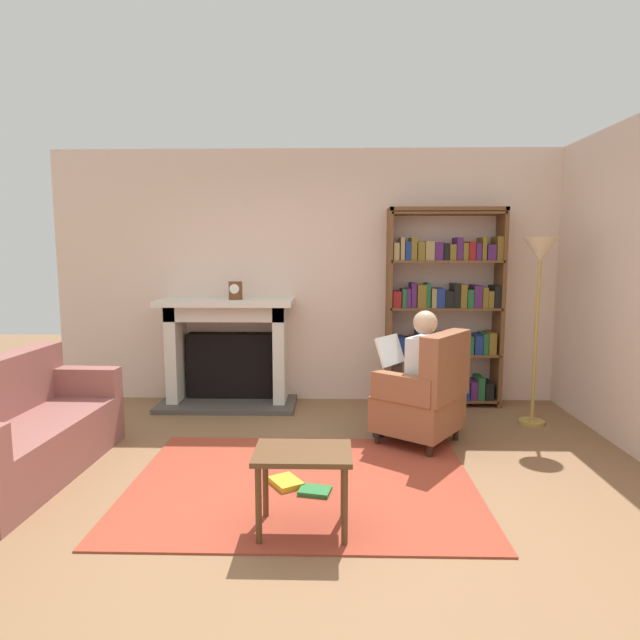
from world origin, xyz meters
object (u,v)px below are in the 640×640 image
Objects in this scene: mantel_clock at (235,291)px; armchair_reading at (425,395)px; fireplace at (229,349)px; bookshelf at (444,311)px; seated_reader at (413,370)px; sofa_floral at (19,434)px; side_table at (303,464)px; floor_lamp at (540,267)px.

armchair_reading is (1.78, -1.08, -0.80)m from mantel_clock.
bookshelf reaches higher than fireplace.
sofa_floral is at bearing -38.61° from seated_reader.
mantel_clock is at bearing 108.25° from side_table.
seated_reader is (1.69, -1.01, -0.60)m from mantel_clock.
armchair_reading is 0.55× the size of floor_lamp.
mantel_clock is at bearing 170.07° from floor_lamp.
bookshelf is at bearing 138.52° from floor_lamp.
armchair_reading is at bearing 56.88° from side_table.
side_table is (-1.34, -2.67, -0.60)m from bookshelf.
floor_lamp is at bearing 44.48° from side_table.
floor_lamp is (2.90, -0.51, 0.26)m from mantel_clock.
mantel_clock is at bearing -85.12° from armchair_reading.
armchair_reading is at bearing -31.97° from fireplace.
seated_reader is (-0.48, -1.14, -0.39)m from bookshelf.
fireplace is 2.11m from seated_reader.
seated_reader is at bearing -112.85° from bookshelf.
mantel_clock is 2.23m from armchair_reading.
bookshelf is 1.08m from floor_lamp.
side_table is (0.84, -2.53, -0.82)m from mantel_clock.
fireplace is at bearing 136.23° from mantel_clock.
fireplace is at bearing 109.64° from side_table.
armchair_reading is 0.85× the size of seated_reader.
side_table is at bearing -71.75° from mantel_clock.
floor_lamp is at bearing -9.93° from mantel_clock.
fireplace is 2.56× the size of side_table.
sofa_floral is at bearing -124.63° from mantel_clock.
floor_lamp is at bearing -41.48° from bookshelf.
fireplace is 1.26× the size of seated_reader.
armchair_reading is 1.64m from floor_lamp.
mantel_clock is 0.19× the size of armchair_reading.
mantel_clock reaches higher than fireplace.
seated_reader is 0.65× the size of floor_lamp.
mantel_clock is at bearing -43.77° from fireplace.
sofa_floral is (-1.26, -1.82, -0.91)m from mantel_clock.
floor_lamp is (3.00, -0.61, 0.89)m from fireplace.
side_table is at bearing 6.76° from seated_reader.
bookshelf reaches higher than side_table.
mantel_clock is 2.96m from floor_lamp.
seated_reader is at bearing -73.06° from sofa_floral.
seated_reader is at bearing -157.46° from floor_lamp.
sofa_floral is 4.51m from floor_lamp.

